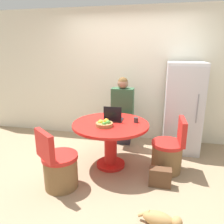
{
  "coord_description": "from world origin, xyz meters",
  "views": [
    {
      "loc": [
        0.64,
        -2.88,
        1.82
      ],
      "look_at": [
        -0.07,
        0.3,
        0.88
      ],
      "focal_mm": 35.0,
      "sensor_mm": 36.0,
      "label": 1
    }
  ],
  "objects_px": {
    "chair_right_side": "(168,154)",
    "cat": "(160,219)",
    "laptop": "(113,118)",
    "dining_table": "(111,135)",
    "refrigerator": "(183,108)",
    "fruit_bowl": "(105,124)",
    "person_seated": "(123,109)",
    "handbag": "(160,177)",
    "chair_near_left_corner": "(59,168)"
  },
  "relations": [
    {
      "from": "cat",
      "to": "handbag",
      "type": "distance_m",
      "value": 0.73
    },
    {
      "from": "laptop",
      "to": "cat",
      "type": "relative_size",
      "value": 0.6
    },
    {
      "from": "chair_right_side",
      "to": "fruit_bowl",
      "type": "distance_m",
      "value": 1.08
    },
    {
      "from": "dining_table",
      "to": "laptop",
      "type": "height_order",
      "value": "laptop"
    },
    {
      "from": "refrigerator",
      "to": "handbag",
      "type": "xyz_separation_m",
      "value": [
        -0.35,
        -1.28,
        -0.67
      ]
    },
    {
      "from": "refrigerator",
      "to": "chair_right_side",
      "type": "relative_size",
      "value": 1.9
    },
    {
      "from": "person_seated",
      "to": "handbag",
      "type": "bearing_deg",
      "value": 121.38
    },
    {
      "from": "dining_table",
      "to": "fruit_bowl",
      "type": "distance_m",
      "value": 0.28
    },
    {
      "from": "fruit_bowl",
      "to": "person_seated",
      "type": "bearing_deg",
      "value": 83.54
    },
    {
      "from": "fruit_bowl",
      "to": "refrigerator",
      "type": "bearing_deg",
      "value": 41.49
    },
    {
      "from": "person_seated",
      "to": "laptop",
      "type": "xyz_separation_m",
      "value": [
        -0.03,
        -0.69,
        0.05
      ]
    },
    {
      "from": "cat",
      "to": "chair_right_side",
      "type": "bearing_deg",
      "value": 95.19
    },
    {
      "from": "chair_near_left_corner",
      "to": "handbag",
      "type": "xyz_separation_m",
      "value": [
        1.33,
        0.32,
        -0.15
      ]
    },
    {
      "from": "refrigerator",
      "to": "chair_near_left_corner",
      "type": "height_order",
      "value": "refrigerator"
    },
    {
      "from": "dining_table",
      "to": "chair_near_left_corner",
      "type": "xyz_separation_m",
      "value": [
        -0.55,
        -0.7,
        -0.25
      ]
    },
    {
      "from": "dining_table",
      "to": "chair_right_side",
      "type": "height_order",
      "value": "chair_right_side"
    },
    {
      "from": "chair_right_side",
      "to": "laptop",
      "type": "xyz_separation_m",
      "value": [
        -0.87,
        0.08,
        0.5
      ]
    },
    {
      "from": "chair_right_side",
      "to": "laptop",
      "type": "bearing_deg",
      "value": -97.85
    },
    {
      "from": "chair_near_left_corner",
      "to": "fruit_bowl",
      "type": "height_order",
      "value": "chair_near_left_corner"
    },
    {
      "from": "dining_table",
      "to": "fruit_bowl",
      "type": "relative_size",
      "value": 4.62
    },
    {
      "from": "chair_right_side",
      "to": "cat",
      "type": "distance_m",
      "value": 1.18
    },
    {
      "from": "cat",
      "to": "handbag",
      "type": "relative_size",
      "value": 1.57
    },
    {
      "from": "chair_right_side",
      "to": "person_seated",
      "type": "distance_m",
      "value": 1.22
    },
    {
      "from": "refrigerator",
      "to": "person_seated",
      "type": "distance_m",
      "value": 1.09
    },
    {
      "from": "dining_table",
      "to": "handbag",
      "type": "height_order",
      "value": "dining_table"
    },
    {
      "from": "chair_right_side",
      "to": "refrigerator",
      "type": "bearing_deg",
      "value": 161.54
    },
    {
      "from": "laptop",
      "to": "fruit_bowl",
      "type": "relative_size",
      "value": 1.11
    },
    {
      "from": "chair_near_left_corner",
      "to": "laptop",
      "type": "bearing_deg",
      "value": -86.59
    },
    {
      "from": "laptop",
      "to": "person_seated",
      "type": "bearing_deg",
      "value": -92.82
    },
    {
      "from": "chair_near_left_corner",
      "to": "cat",
      "type": "distance_m",
      "value": 1.42
    },
    {
      "from": "chair_right_side",
      "to": "chair_near_left_corner",
      "type": "bearing_deg",
      "value": -65.24
    },
    {
      "from": "person_seated",
      "to": "laptop",
      "type": "relative_size",
      "value": 4.76
    },
    {
      "from": "dining_table",
      "to": "laptop",
      "type": "bearing_deg",
      "value": 81.36
    },
    {
      "from": "person_seated",
      "to": "cat",
      "type": "xyz_separation_m",
      "value": [
        0.74,
        -1.93,
        -0.64
      ]
    },
    {
      "from": "chair_near_left_corner",
      "to": "cat",
      "type": "height_order",
      "value": "chair_near_left_corner"
    },
    {
      "from": "refrigerator",
      "to": "chair_right_side",
      "type": "bearing_deg",
      "value": -105.77
    },
    {
      "from": "laptop",
      "to": "dining_table",
      "type": "bearing_deg",
      "value": 81.36
    },
    {
      "from": "dining_table",
      "to": "person_seated",
      "type": "bearing_deg",
      "value": 86.31
    },
    {
      "from": "laptop",
      "to": "handbag",
      "type": "height_order",
      "value": "laptop"
    },
    {
      "from": "fruit_bowl",
      "to": "dining_table",
      "type": "bearing_deg",
      "value": 69.51
    },
    {
      "from": "person_seated",
      "to": "fruit_bowl",
      "type": "distance_m",
      "value": 0.97
    },
    {
      "from": "person_seated",
      "to": "laptop",
      "type": "distance_m",
      "value": 0.69
    },
    {
      "from": "person_seated",
      "to": "handbag",
      "type": "distance_m",
      "value": 1.52
    },
    {
      "from": "chair_near_left_corner",
      "to": "person_seated",
      "type": "xyz_separation_m",
      "value": [
        0.6,
        1.52,
        0.45
      ]
    },
    {
      "from": "dining_table",
      "to": "cat",
      "type": "height_order",
      "value": "dining_table"
    },
    {
      "from": "person_seated",
      "to": "cat",
      "type": "bearing_deg",
      "value": 111.08
    },
    {
      "from": "dining_table",
      "to": "handbag",
      "type": "distance_m",
      "value": 0.96
    },
    {
      "from": "refrigerator",
      "to": "chair_right_side",
      "type": "height_order",
      "value": "refrigerator"
    },
    {
      "from": "laptop",
      "to": "cat",
      "type": "bearing_deg",
      "value": 122.14
    },
    {
      "from": "cat",
      "to": "chair_near_left_corner",
      "type": "bearing_deg",
      "value": 172.84
    }
  ]
}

